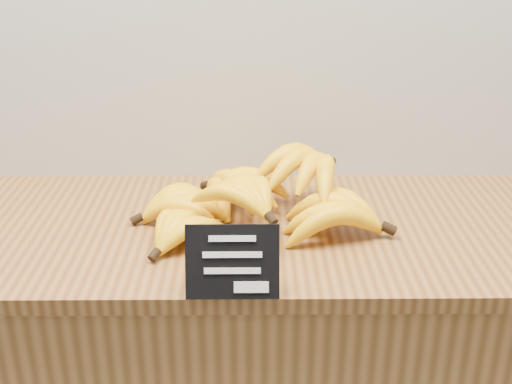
# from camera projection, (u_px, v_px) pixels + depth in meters

# --- Properties ---
(counter_top) EXTENTS (1.45, 0.54, 0.03)m
(counter_top) POSITION_uv_depth(u_px,v_px,m) (256.00, 230.00, 1.27)
(counter_top) COLOR brown
(counter_top) RESTS_ON counter
(chalkboard_sign) EXTENTS (0.15, 0.04, 0.11)m
(chalkboard_sign) POSITION_uv_depth(u_px,v_px,m) (232.00, 262.00, 1.01)
(chalkboard_sign) COLOR black
(chalkboard_sign) RESTS_ON counter_top
(banana_pile) EXTENTS (0.50, 0.40, 0.12)m
(banana_pile) POSITION_uv_depth(u_px,v_px,m) (261.00, 198.00, 1.25)
(banana_pile) COLOR yellow
(banana_pile) RESTS_ON counter_top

